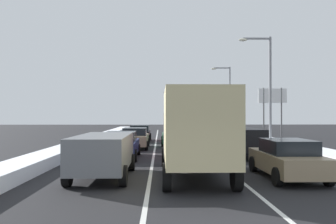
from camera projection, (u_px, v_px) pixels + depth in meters
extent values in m
plane|color=black|center=(178.00, 148.00, 25.37)|extent=(124.52, 124.52, 0.00)
cube|color=silver|center=(195.00, 143.00, 30.20)|extent=(0.14, 52.68, 0.01)
cube|color=silver|center=(156.00, 143.00, 30.12)|extent=(0.14, 52.68, 0.01)
cube|color=white|center=(255.00, 139.00, 30.32)|extent=(1.75, 52.68, 0.63)
cube|color=white|center=(94.00, 140.00, 30.00)|extent=(1.55, 52.68, 0.56)
cube|color=#937F60|center=(287.00, 162.00, 13.48)|extent=(1.82, 4.50, 0.70)
cube|color=black|center=(288.00, 147.00, 13.34)|extent=(1.64, 2.20, 0.55)
cube|color=red|center=(290.00, 167.00, 11.27)|extent=(0.24, 0.08, 0.14)
cube|color=red|center=(332.00, 167.00, 11.30)|extent=(0.24, 0.08, 0.14)
cylinder|color=black|center=(253.00, 164.00, 15.01)|extent=(0.22, 0.66, 0.66)
cylinder|color=black|center=(294.00, 164.00, 15.05)|extent=(0.22, 0.66, 0.66)
cylinder|color=black|center=(277.00, 177.00, 11.91)|extent=(0.22, 0.66, 0.66)
cylinder|color=black|center=(329.00, 177.00, 11.95)|extent=(0.22, 0.66, 0.66)
cube|color=black|center=(240.00, 139.00, 20.53)|extent=(1.95, 4.90, 1.25)
cube|color=black|center=(250.00, 137.00, 18.13)|extent=(1.56, 0.06, 0.55)
cube|color=red|center=(235.00, 144.00, 18.11)|extent=(0.20, 0.08, 0.28)
cube|color=red|center=(265.00, 144.00, 18.15)|extent=(0.20, 0.08, 0.28)
cylinder|color=black|center=(219.00, 147.00, 22.20)|extent=(0.25, 0.74, 0.74)
cylinder|color=black|center=(249.00, 147.00, 22.25)|extent=(0.25, 0.74, 0.74)
cylinder|color=black|center=(229.00, 153.00, 18.81)|extent=(0.25, 0.74, 0.74)
cylinder|color=black|center=(264.00, 153.00, 18.85)|extent=(0.25, 0.74, 0.74)
cube|color=#B7BABF|center=(220.00, 138.00, 26.92)|extent=(1.82, 4.50, 0.70)
cube|color=black|center=(220.00, 131.00, 26.77)|extent=(1.64, 2.20, 0.55)
cube|color=red|center=(216.00, 139.00, 24.71)|extent=(0.24, 0.08, 0.14)
cube|color=red|center=(235.00, 139.00, 24.74)|extent=(0.24, 0.08, 0.14)
cylinder|color=black|center=(206.00, 141.00, 28.45)|extent=(0.22, 0.66, 0.66)
cylinder|color=black|center=(228.00, 141.00, 28.49)|extent=(0.22, 0.66, 0.66)
cylinder|color=black|center=(211.00, 144.00, 25.35)|extent=(0.22, 0.66, 0.66)
cylinder|color=black|center=(236.00, 144.00, 25.39)|extent=(0.22, 0.66, 0.66)
cube|color=silver|center=(210.00, 134.00, 33.70)|extent=(1.82, 4.50, 0.70)
cube|color=black|center=(210.00, 128.00, 33.56)|extent=(1.64, 2.20, 0.55)
cube|color=red|center=(205.00, 134.00, 31.49)|extent=(0.24, 0.08, 0.14)
cube|color=red|center=(221.00, 134.00, 31.52)|extent=(0.24, 0.08, 0.14)
cylinder|color=black|center=(199.00, 136.00, 35.23)|extent=(0.22, 0.66, 0.66)
cylinder|color=black|center=(216.00, 136.00, 35.27)|extent=(0.22, 0.66, 0.66)
cylinder|color=black|center=(202.00, 138.00, 32.13)|extent=(0.22, 0.66, 0.66)
cylinder|color=black|center=(221.00, 138.00, 32.17)|extent=(0.22, 0.66, 0.66)
cube|color=#38383D|center=(189.00, 134.00, 16.27)|extent=(2.35, 2.20, 2.00)
cube|color=#D1C18C|center=(197.00, 126.00, 12.67)|extent=(2.35, 5.00, 2.60)
cylinder|color=black|center=(165.00, 157.00, 16.54)|extent=(0.28, 0.92, 0.92)
cylinder|color=black|center=(212.00, 157.00, 16.59)|extent=(0.28, 0.92, 0.92)
cylinder|color=black|center=(167.00, 177.00, 11.14)|extent=(0.28, 0.92, 0.92)
cylinder|color=black|center=(237.00, 177.00, 11.19)|extent=(0.28, 0.92, 0.92)
cube|color=maroon|center=(185.00, 138.00, 21.07)|extent=(1.95, 4.90, 1.25)
cube|color=black|center=(188.00, 136.00, 18.66)|extent=(1.56, 0.06, 0.55)
cube|color=red|center=(174.00, 143.00, 18.65)|extent=(0.20, 0.08, 0.28)
cube|color=red|center=(203.00, 143.00, 18.68)|extent=(0.20, 0.08, 0.28)
cylinder|color=black|center=(169.00, 147.00, 22.74)|extent=(0.25, 0.74, 0.74)
cylinder|color=black|center=(198.00, 147.00, 22.78)|extent=(0.25, 0.74, 0.74)
cylinder|color=black|center=(170.00, 152.00, 19.34)|extent=(0.25, 0.74, 0.74)
cylinder|color=black|center=(204.00, 152.00, 19.38)|extent=(0.25, 0.74, 0.74)
cube|color=#1E5633|center=(174.00, 138.00, 27.89)|extent=(1.82, 4.50, 0.70)
cube|color=black|center=(174.00, 130.00, 27.75)|extent=(1.64, 2.20, 0.55)
cube|color=red|center=(166.00, 138.00, 25.68)|extent=(0.24, 0.08, 0.14)
cube|color=red|center=(184.00, 138.00, 25.71)|extent=(0.24, 0.08, 0.14)
cylinder|color=black|center=(163.00, 140.00, 29.42)|extent=(0.22, 0.66, 0.66)
cylinder|color=black|center=(183.00, 140.00, 29.46)|extent=(0.22, 0.66, 0.66)
cylinder|color=black|center=(163.00, 143.00, 26.32)|extent=(0.22, 0.66, 0.66)
cylinder|color=black|center=(186.00, 143.00, 26.36)|extent=(0.22, 0.66, 0.66)
cube|color=maroon|center=(176.00, 134.00, 33.86)|extent=(1.82, 4.50, 0.70)
cube|color=black|center=(176.00, 127.00, 33.72)|extent=(1.64, 2.20, 0.55)
cube|color=red|center=(170.00, 134.00, 31.65)|extent=(0.24, 0.08, 0.14)
cube|color=red|center=(185.00, 134.00, 31.68)|extent=(0.24, 0.08, 0.14)
cylinder|color=black|center=(167.00, 136.00, 35.39)|extent=(0.22, 0.66, 0.66)
cylinder|color=black|center=(184.00, 136.00, 35.43)|extent=(0.22, 0.66, 0.66)
cylinder|color=black|center=(167.00, 138.00, 32.29)|extent=(0.22, 0.66, 0.66)
cylinder|color=black|center=(186.00, 138.00, 32.33)|extent=(0.22, 0.66, 0.66)
cube|color=slate|center=(104.00, 151.00, 13.55)|extent=(1.95, 4.90, 1.25)
cube|color=black|center=(91.00, 150.00, 11.15)|extent=(1.56, 0.06, 0.55)
cube|color=red|center=(67.00, 162.00, 11.14)|extent=(0.20, 0.08, 0.28)
cube|color=red|center=(116.00, 162.00, 11.17)|extent=(0.20, 0.08, 0.28)
cylinder|color=black|center=(88.00, 162.00, 15.23)|extent=(0.25, 0.74, 0.74)
cylinder|color=black|center=(132.00, 162.00, 15.27)|extent=(0.25, 0.74, 0.74)
cylinder|color=black|center=(67.00, 176.00, 11.83)|extent=(0.25, 0.74, 0.74)
cylinder|color=black|center=(123.00, 176.00, 11.87)|extent=(0.25, 0.74, 0.74)
cube|color=navy|center=(121.00, 147.00, 19.71)|extent=(1.82, 4.50, 0.70)
cube|color=black|center=(121.00, 137.00, 19.56)|extent=(1.64, 2.20, 0.55)
cube|color=red|center=(102.00, 149.00, 17.49)|extent=(0.24, 0.08, 0.14)
cube|color=red|center=(130.00, 149.00, 17.52)|extent=(0.24, 0.08, 0.14)
cylinder|color=black|center=(109.00, 150.00, 21.23)|extent=(0.22, 0.66, 0.66)
cylinder|color=black|center=(138.00, 150.00, 21.27)|extent=(0.22, 0.66, 0.66)
cylinder|color=black|center=(101.00, 156.00, 18.13)|extent=(0.22, 0.66, 0.66)
cylinder|color=black|center=(135.00, 155.00, 18.17)|extent=(0.22, 0.66, 0.66)
cube|color=#937F60|center=(135.00, 140.00, 25.53)|extent=(1.82, 4.50, 0.70)
cube|color=black|center=(135.00, 132.00, 25.38)|extent=(1.64, 2.20, 0.55)
cube|color=red|center=(122.00, 140.00, 23.31)|extent=(0.24, 0.08, 0.14)
cube|color=red|center=(143.00, 140.00, 23.34)|extent=(0.24, 0.08, 0.14)
cylinder|color=black|center=(125.00, 142.00, 27.05)|extent=(0.22, 0.66, 0.66)
cylinder|color=black|center=(148.00, 142.00, 27.09)|extent=(0.22, 0.66, 0.66)
cylinder|color=black|center=(121.00, 146.00, 23.95)|extent=(0.22, 0.66, 0.66)
cylinder|color=black|center=(146.00, 146.00, 23.99)|extent=(0.22, 0.66, 0.66)
cube|color=black|center=(140.00, 134.00, 32.49)|extent=(1.82, 4.50, 0.70)
cube|color=black|center=(140.00, 128.00, 32.35)|extent=(1.64, 2.20, 0.55)
cube|color=red|center=(131.00, 134.00, 30.28)|extent=(0.24, 0.08, 0.14)
cube|color=red|center=(147.00, 134.00, 30.31)|extent=(0.24, 0.08, 0.14)
cylinder|color=black|center=(132.00, 137.00, 34.02)|extent=(0.22, 0.66, 0.66)
cylinder|color=black|center=(150.00, 137.00, 34.06)|extent=(0.22, 0.66, 0.66)
cylinder|color=black|center=(129.00, 139.00, 30.92)|extent=(0.22, 0.66, 0.66)
cylinder|color=black|center=(149.00, 139.00, 30.96)|extent=(0.22, 0.66, 0.66)
cylinder|color=slate|center=(211.00, 111.00, 54.27)|extent=(0.28, 0.28, 6.20)
cube|color=slate|center=(187.00, 93.00, 54.21)|extent=(7.40, 0.20, 0.20)
cube|color=black|center=(190.00, 96.00, 54.22)|extent=(0.34, 0.34, 0.95)
sphere|color=red|center=(190.00, 94.00, 54.03)|extent=(0.22, 0.22, 0.22)
sphere|color=#593F0C|center=(190.00, 96.00, 54.03)|extent=(0.22, 0.22, 0.22)
sphere|color=#0C3819|center=(190.00, 98.00, 54.03)|extent=(0.22, 0.22, 0.22)
cube|color=black|center=(169.00, 96.00, 54.14)|extent=(0.34, 0.34, 0.95)
sphere|color=red|center=(169.00, 94.00, 53.96)|extent=(0.22, 0.22, 0.22)
sphere|color=#593F0C|center=(169.00, 96.00, 53.95)|extent=(0.22, 0.22, 0.22)
sphere|color=#0C3819|center=(169.00, 98.00, 53.95)|extent=(0.22, 0.22, 0.22)
cylinder|color=gray|center=(270.00, 91.00, 27.97)|extent=(0.22, 0.22, 8.76)
cube|color=gray|center=(257.00, 39.00, 27.98)|extent=(2.20, 0.14, 0.14)
ellipsoid|color=#EAE5C6|center=(243.00, 40.00, 27.95)|extent=(0.70, 0.36, 0.24)
cylinder|color=gray|center=(230.00, 100.00, 47.13)|extent=(0.22, 0.22, 8.98)
cube|color=gray|center=(222.00, 68.00, 47.14)|extent=(2.20, 0.14, 0.14)
ellipsoid|color=#EAE5C6|center=(214.00, 69.00, 47.12)|extent=(0.70, 0.36, 0.24)
cylinder|color=#59595B|center=(264.00, 112.00, 38.84)|extent=(0.16, 0.16, 5.50)
cylinder|color=#59595B|center=(281.00, 112.00, 38.88)|extent=(0.16, 0.16, 5.50)
cube|color=white|center=(272.00, 96.00, 38.87)|extent=(3.20, 0.12, 1.60)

